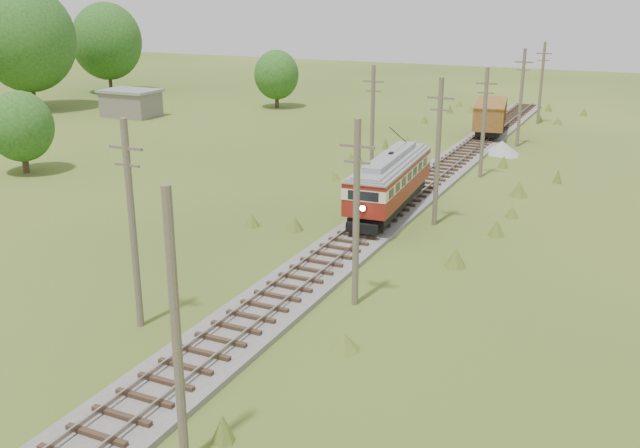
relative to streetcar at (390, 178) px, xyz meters
The scene contains 17 objects.
railbed_main 3.27m from the streetcar, 90.00° to the left, with size 3.60×96.00×0.57m.
streetcar is the anchor object (origin of this frame).
gondola 28.83m from the streetcar, 90.00° to the left, with size 4.22×9.10×2.91m.
gravel_pile 21.72m from the streetcar, 82.37° to the left, with size 3.17×3.36×1.15m.
utility_pole_r_1 26.91m from the streetcar, 83.37° to the right, with size 0.30×0.30×8.80m.
utility_pole_r_2 14.19m from the streetcar, 76.43° to the right, with size 1.60×0.30×8.60m.
utility_pole_r_3 3.91m from the streetcar, 11.77° to the right, with size 1.60×0.30×9.00m.
utility_pole_r_4 12.83m from the streetcar, 76.33° to the left, with size 1.60×0.30×8.40m.
utility_pole_r_5 25.65m from the streetcar, 82.36° to the left, with size 1.60×0.30×8.90m.
utility_pole_r_6 38.52m from the streetcar, 85.23° to the left, with size 1.60×0.30×8.70m.
utility_pole_l_a 20.22m from the streetcar, 102.06° to the right, with size 1.60×0.30×9.00m.
utility_pole_l_b 9.67m from the streetcar, 118.37° to the left, with size 1.60×0.30×8.60m.
tree_left_4 58.73m from the streetcar, 157.53° to the left, with size 11.34×11.34×14.61m.
tree_left_5 68.02m from the streetcar, 145.61° to the left, with size 9.66×9.66×12.44m.
tree_mid_a 45.90m from the streetcar, 127.62° to the left, with size 5.46×5.46×7.03m.
tree_mid_c 30.07m from the streetcar, behind, with size 5.04×5.04×6.49m.
shed 46.32m from the streetcar, 149.74° to the left, with size 6.40×4.40×3.10m.
Camera 1 is at (14.70, -9.89, 13.71)m, focal length 40.00 mm.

